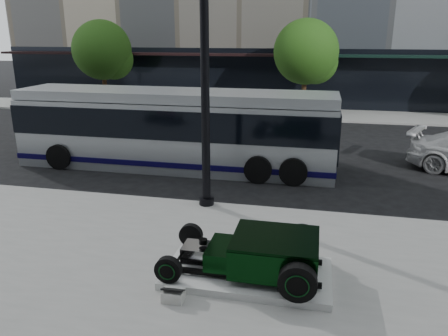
# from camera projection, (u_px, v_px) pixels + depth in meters

# --- Properties ---
(ground) EXTENTS (120.00, 120.00, 0.00)m
(ground) POSITION_uv_depth(u_px,v_px,m) (255.00, 186.00, 14.77)
(ground) COLOR black
(ground) RESTS_ON ground
(sidewalk_far) EXTENTS (70.00, 4.00, 0.12)m
(sidewalk_far) POSITION_uv_depth(u_px,v_px,m) (287.00, 113.00, 27.82)
(sidewalk_far) COLOR gray
(sidewalk_far) RESTS_ON ground
(street_trees) EXTENTS (29.80, 3.80, 5.70)m
(street_trees) POSITION_uv_depth(u_px,v_px,m) (308.00, 54.00, 25.62)
(street_trees) COLOR black
(street_trees) RESTS_ON sidewalk_far
(display_plinth) EXTENTS (3.40, 1.80, 0.15)m
(display_plinth) POSITION_uv_depth(u_px,v_px,m) (248.00, 273.00, 9.06)
(display_plinth) COLOR silver
(display_plinth) RESTS_ON sidewalk_near
(hot_rod) EXTENTS (3.22, 2.00, 0.81)m
(hot_rod) POSITION_uv_depth(u_px,v_px,m) (264.00, 253.00, 8.84)
(hot_rod) COLOR black
(hot_rod) RESTS_ON display_plinth
(info_plaque) EXTENTS (0.40, 0.30, 0.31)m
(info_plaque) POSITION_uv_depth(u_px,v_px,m) (173.00, 295.00, 8.22)
(info_plaque) COLOR silver
(info_plaque) RESTS_ON sidewalk_near
(lamppost) EXTENTS (0.44, 0.44, 7.97)m
(lamppost) POSITION_uv_depth(u_px,v_px,m) (205.00, 78.00, 11.82)
(lamppost) COLOR black
(lamppost) RESTS_ON sidewalk_near
(transit_bus) EXTENTS (12.12, 2.88, 2.92)m
(transit_bus) POSITION_uv_depth(u_px,v_px,m) (175.00, 129.00, 16.59)
(transit_bus) COLOR #A8ADB2
(transit_bus) RESTS_ON ground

